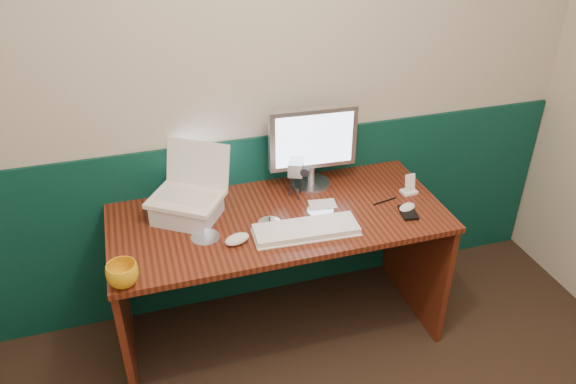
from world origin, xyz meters
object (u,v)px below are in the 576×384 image
object	(u,v)px
keyboard	(306,230)
mug	(123,275)
desk	(280,277)
monitor	(312,147)
laptop	(184,176)
camcorder	(296,179)

from	to	relation	value
keyboard	mug	size ratio (longest dim) A/B	3.69
desk	monitor	size ratio (longest dim) A/B	3.61
laptop	keyboard	xyz separation A→B (m)	(0.50, -0.28, -0.22)
keyboard	mug	xyz separation A→B (m)	(-0.81, -0.13, 0.04)
laptop	camcorder	size ratio (longest dim) A/B	1.62
mug	camcorder	xyz separation A→B (m)	(0.86, 0.45, 0.05)
mug	desk	bearing A→B (deg)	22.14
laptop	mug	distance (m)	0.54
laptop	monitor	xyz separation A→B (m)	(0.66, 0.12, -0.01)
desk	mug	distance (m)	0.90
desk	laptop	bearing A→B (deg)	165.49
desk	laptop	size ratio (longest dim) A/B	5.00
keyboard	camcorder	xyz separation A→B (m)	(0.05, 0.32, 0.08)
monitor	laptop	bearing A→B (deg)	-166.18
desk	mug	xyz separation A→B (m)	(-0.73, -0.30, 0.43)
keyboard	camcorder	size ratio (longest dim) A/B	2.41
desk	camcorder	size ratio (longest dim) A/B	8.11
monitor	keyboard	world-z (taller)	monitor
desk	keyboard	distance (m)	0.43
laptop	monitor	world-z (taller)	monitor
desk	laptop	xyz separation A→B (m)	(-0.42, 0.11, 0.60)
mug	camcorder	bearing A→B (deg)	27.38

